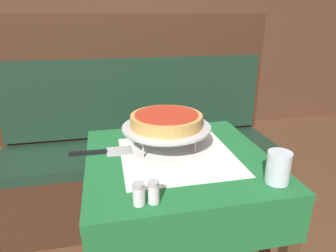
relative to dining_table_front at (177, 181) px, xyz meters
name	(u,v)px	position (x,y,z in m)	size (l,w,h in m)	color
dining_table_front	(177,181)	(0.00, 0.00, 0.00)	(0.71, 0.71, 0.74)	#1E6B33
dining_table_rear	(144,86)	(0.10, 1.77, 0.00)	(0.76, 0.76, 0.73)	red
booth_bench	(141,161)	(-0.07, 0.73, -0.26)	(1.75, 0.50, 1.27)	#3D2316
back_wall_panel	(126,22)	(0.00, 2.27, 0.57)	(6.00, 0.04, 2.40)	#4C2D1E
pizza_pan_stand	(166,128)	(-0.03, 0.07, 0.21)	(0.36, 0.36, 0.10)	#ADADB2
deep_dish_pizza	(166,120)	(-0.03, 0.07, 0.24)	(0.29, 0.29, 0.05)	tan
pizza_server	(103,152)	(-0.29, 0.09, 0.12)	(0.25, 0.09, 0.01)	#BCBCC1
water_glass_near	(278,167)	(0.27, -0.26, 0.17)	(0.08, 0.08, 0.11)	silver
salt_shaker	(139,194)	(-0.19, -0.29, 0.15)	(0.04, 0.04, 0.07)	silver
pepper_shaker	(154,192)	(-0.15, -0.29, 0.15)	(0.03, 0.03, 0.07)	silver
condiment_caddy	(136,70)	(0.04, 1.78, 0.15)	(0.14, 0.14, 0.18)	black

